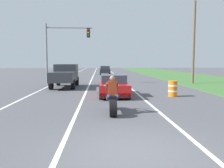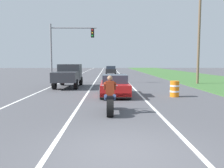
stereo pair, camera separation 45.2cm
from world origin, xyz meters
name	(u,v)px [view 1 (the left image)]	position (x,y,z in m)	size (l,w,h in m)	color
ground_plane	(133,152)	(0.00, 0.00, 0.00)	(160.00, 160.00, 0.00)	#4C4C51
lane_stripe_left_solid	(57,82)	(-5.40, 20.00, 0.00)	(0.14, 120.00, 0.01)	white
lane_stripe_right_solid	(123,82)	(1.80, 20.00, 0.00)	(0.14, 120.00, 0.01)	white
lane_stripe_centre_dashed	(90,82)	(-1.80, 20.00, 0.00)	(0.14, 120.00, 0.01)	white
grass_verge_right	(213,81)	(11.92, 20.00, 0.03)	(10.00, 120.00, 0.06)	#3D6B33
motorcycle_with_rider	(112,100)	(-0.27, 4.28, 0.59)	(0.70, 2.21, 1.62)	black
sports_car_red	(113,86)	(0.09, 9.58, 0.63)	(1.84, 4.30, 1.37)	red
pickup_truck_left_lane_dark_grey	(65,75)	(-3.78, 14.81, 1.11)	(2.02, 4.80, 1.98)	#2D3035
traffic_light_mast_near	(61,44)	(-4.67, 18.54, 4.00)	(4.70, 0.34, 6.00)	gray
utility_pole_roadside	(194,43)	(8.49, 17.38, 4.05)	(0.24, 0.24, 8.10)	brown
construction_barrel_nearest	(173,89)	(3.83, 9.02, 0.50)	(0.58, 0.58, 1.00)	orange
distant_car_far_ahead	(105,70)	(0.14, 35.36, 0.77)	(1.80, 4.00, 1.50)	#262628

